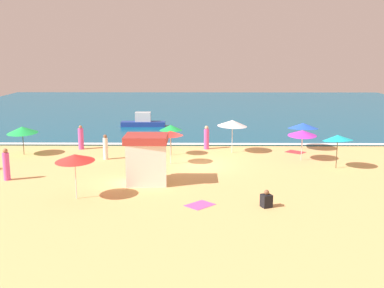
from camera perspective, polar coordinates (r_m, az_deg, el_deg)
ground_plane at (r=30.61m, az=0.59°, el=-2.49°), size 60.00×60.00×0.00m
ocean_water at (r=58.17m, az=0.58°, el=4.18°), size 60.00×44.00×0.10m
wave_breaker_foam at (r=36.73m, az=0.59°, el=0.02°), size 57.00×0.70×0.01m
lifeguard_cabana at (r=26.31m, az=-5.45°, el=-1.76°), size 2.32×2.03×2.70m
beach_umbrella_0 at (r=32.32m, az=13.02°, el=1.30°), size 2.19×2.21×2.10m
beach_umbrella_1 at (r=35.84m, az=13.11°, el=2.14°), size 2.39×2.41×2.05m
beach_umbrella_2 at (r=33.06m, az=-2.55°, el=1.96°), size 1.99×2.00×2.15m
beach_umbrella_3 at (r=35.21m, az=-19.59°, el=1.60°), size 2.53×2.54×2.05m
beach_umbrella_4 at (r=33.88m, az=4.84°, el=2.50°), size 2.97×2.97×2.39m
beach_umbrella_5 at (r=30.47m, az=-2.59°, el=1.27°), size 1.70×1.69×2.20m
beach_umbrella_6 at (r=24.03m, az=-13.82°, el=-1.61°), size 2.54×2.55×2.31m
beach_umbrella_8 at (r=30.70m, az=16.99°, el=0.72°), size 2.56×2.56×2.19m
beachgoer_0 at (r=36.10m, az=-13.12°, el=0.68°), size 0.42×0.42×1.78m
beachgoer_1 at (r=32.47m, az=-10.28°, el=-0.42°), size 0.43×0.43×1.69m
beachgoer_2 at (r=28.88m, az=-21.28°, el=-2.36°), size 0.52×0.52×1.83m
beachgoer_3 at (r=22.80m, az=8.87°, el=-6.61°), size 0.59×0.59×0.84m
beachgoer_4 at (r=35.24m, az=1.74°, el=0.71°), size 0.52×0.52×1.74m
beach_towel_0 at (r=22.91m, az=0.94°, el=-7.29°), size 1.58×1.58×0.01m
beach_towel_1 at (r=35.09m, az=12.23°, el=-0.95°), size 1.61×1.57×0.01m
small_boat_0 at (r=45.20m, az=-5.85°, el=2.65°), size 4.14×1.14×1.35m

